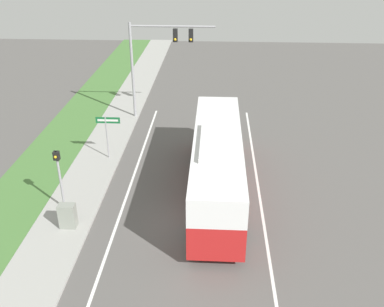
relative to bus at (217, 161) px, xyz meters
The scene contains 10 objects.
ground_plane 3.84m from the bus, 112.28° to the right, with size 80.00×80.00×0.00m, color #565451.
sidewalk 8.27m from the bus, 157.80° to the right, with size 2.80×80.00×0.12m.
grass_verge 11.24m from the bus, 164.07° to the right, with size 3.60×80.00×0.10m.
lane_divider_near 6.06m from the bus, 147.91° to the right, with size 0.14×30.00×0.01m.
lane_divider_far 4.33m from the bus, 52.21° to the right, with size 0.14×30.00×0.01m.
bus is the anchor object (origin of this frame).
signal_gantry 11.87m from the bus, 113.40° to the left, with size 6.12×0.41×7.16m.
pedestrian_signal 8.03m from the bus, 165.37° to the right, with size 0.28×0.34×3.36m.
street_sign 7.61m from the bus, 151.58° to the left, with size 1.48×0.08×2.89m.
utility_cabinet 8.00m from the bus, 153.19° to the right, with size 0.79×0.49×1.24m.
Camera 1 is at (1.02, -16.84, 12.68)m, focal length 40.00 mm.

